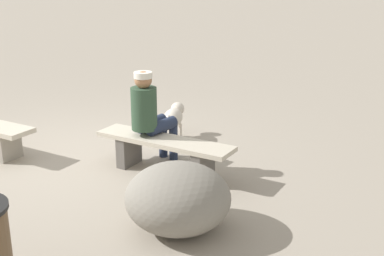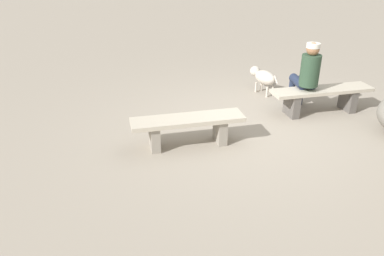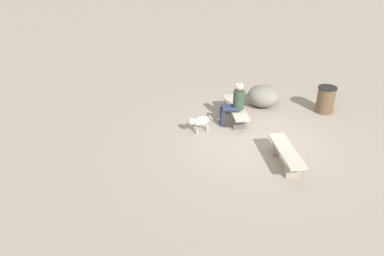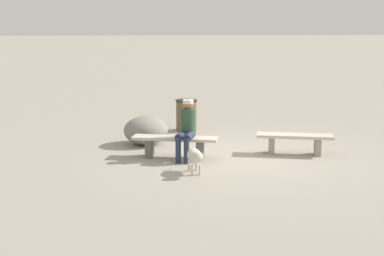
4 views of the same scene
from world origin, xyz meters
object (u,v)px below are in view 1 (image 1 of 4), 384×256
Objects in this scene: seated_person at (150,113)px; dog at (174,117)px; bench_right at (164,149)px; boulder at (178,198)px.

dog is at bearing 113.00° from seated_person.
boulder is at bearing -51.47° from bench_right.
bench_right is 2.41× the size of dog.
bench_right is at bearing -15.24° from seated_person.
boulder is (0.92, -2.47, -0.00)m from dog.
bench_right is 1.47× the size of seated_person.
bench_right is at bearing -171.90° from dog.
dog is 0.74× the size of boulder.
boulder is at bearing -40.18° from seated_person.
seated_person is 1.68m from boulder.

